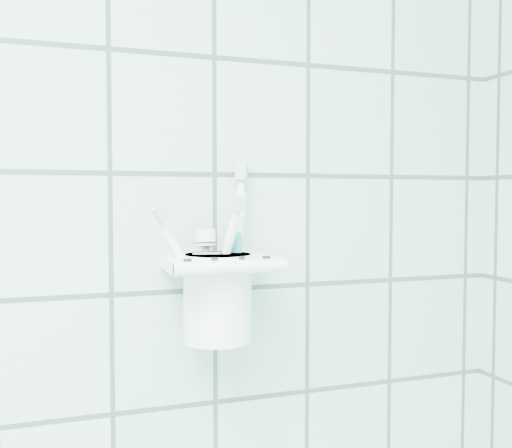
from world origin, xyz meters
The scene contains 6 objects.
holder_bracket centered at (0.66, 1.15, 1.29)m, with size 0.13×0.11×0.04m.
cup centered at (0.66, 1.16, 1.25)m, with size 0.09×0.09×0.11m.
toothbrush_pink centered at (0.67, 1.16, 1.29)m, with size 0.09×0.02×0.18m.
toothbrush_blue centered at (0.68, 1.15, 1.31)m, with size 0.04×0.06×0.22m.
toothbrush_orange centered at (0.65, 1.17, 1.29)m, with size 0.05×0.02×0.18m.
toothpaste_tube centered at (0.65, 1.15, 1.28)m, with size 0.04×0.03×0.13m.
Camera 1 is at (0.48, 0.47, 1.37)m, focal length 40.00 mm.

